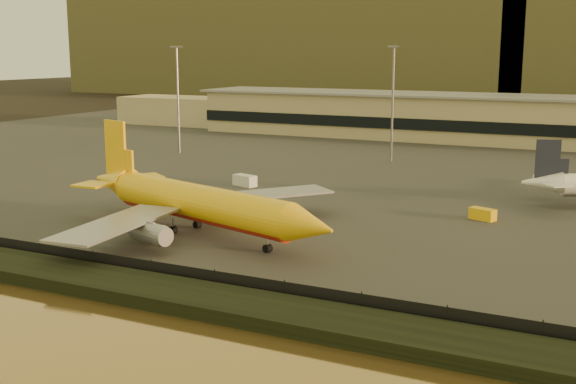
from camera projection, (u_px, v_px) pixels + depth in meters
name	position (u px, v px, depth m)	size (l,w,h in m)	color
ground	(259.00, 259.00, 86.45)	(900.00, 900.00, 0.00)	black
embankment	(176.00, 295.00, 71.37)	(320.00, 7.00, 1.40)	black
tarmac	(452.00, 156.00, 169.96)	(320.00, 220.00, 0.20)	#2D2D2D
perimeter_fence	(198.00, 278.00, 74.77)	(300.00, 0.05, 2.20)	black
terminal_building	(428.00, 117.00, 201.97)	(202.00, 25.00, 12.60)	tan
apron_light_masts	(506.00, 96.00, 142.84)	(152.20, 12.20, 25.40)	slate
distant_hills	(527.00, 38.00, 388.39)	(470.00, 160.00, 70.00)	brown
dhl_cargo_jet	(197.00, 203.00, 96.44)	(46.46, 44.39, 14.13)	yellow
gse_vehicle_yellow	(483.00, 214.00, 105.26)	(3.77, 1.70, 1.70)	yellow
gse_vehicle_white	(245.00, 180.00, 131.58)	(4.50, 2.02, 2.02)	white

